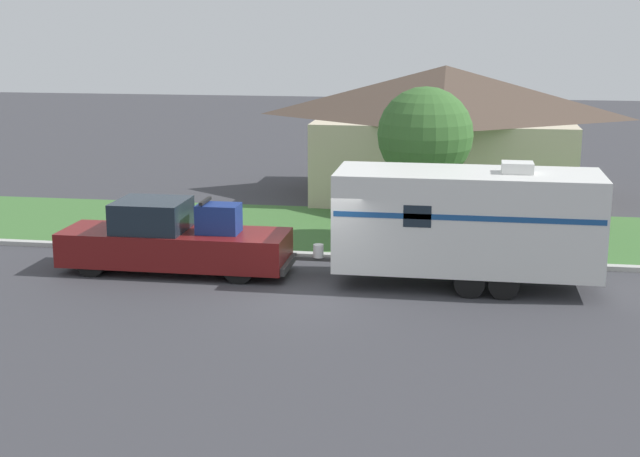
% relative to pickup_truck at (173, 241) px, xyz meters
% --- Properties ---
extents(ground_plane, '(120.00, 120.00, 0.00)m').
position_rel_pickup_truck_xyz_m(ground_plane, '(4.19, -1.62, -0.90)').
color(ground_plane, '#38383D').
extents(curb_strip, '(80.00, 0.30, 0.14)m').
position_rel_pickup_truck_xyz_m(curb_strip, '(4.19, 2.13, -0.83)').
color(curb_strip, '#ADADA8').
rests_on(curb_strip, ground_plane).
extents(lawn_strip, '(80.00, 7.00, 0.03)m').
position_rel_pickup_truck_xyz_m(lawn_strip, '(4.19, 5.78, -0.88)').
color(lawn_strip, '#3D6B33').
rests_on(lawn_strip, ground_plane).
extents(house_across_street, '(10.53, 7.58, 5.16)m').
position_rel_pickup_truck_xyz_m(house_across_street, '(7.11, 12.48, 1.78)').
color(house_across_street, beige).
rests_on(house_across_street, ground_plane).
extents(pickup_truck, '(6.46, 1.96, 2.09)m').
position_rel_pickup_truck_xyz_m(pickup_truck, '(0.00, 0.00, 0.00)').
color(pickup_truck, black).
rests_on(pickup_truck, ground_plane).
extents(travel_trailer, '(8.02, 2.50, 3.34)m').
position_rel_pickup_truck_xyz_m(travel_trailer, '(8.07, -0.00, 0.87)').
color(travel_trailer, black).
rests_on(travel_trailer, ground_plane).
extents(mailbox, '(0.48, 0.20, 1.33)m').
position_rel_pickup_truck_xyz_m(mailbox, '(0.77, 2.95, 0.13)').
color(mailbox, brown).
rests_on(mailbox, ground_plane).
extents(tree_in_yard, '(2.97, 2.97, 4.92)m').
position_rel_pickup_truck_xyz_m(tree_in_yard, '(6.72, 4.53, 2.52)').
color(tree_in_yard, brown).
rests_on(tree_in_yard, ground_plane).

